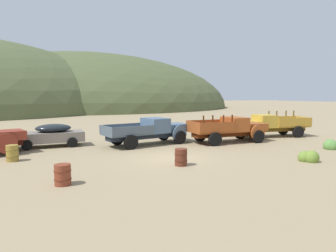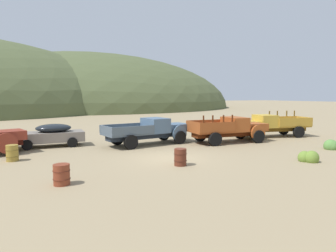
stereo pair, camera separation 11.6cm
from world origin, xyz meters
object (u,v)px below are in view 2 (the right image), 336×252
(oil_drum_foreground, at_px, (62,175))
(oil_drum_spare, at_px, (12,153))
(truck_oxide_orange, at_px, (233,129))
(oil_drum_by_truck, at_px, (180,157))
(truck_chalk_blue, at_px, (154,130))
(car_primer_gray, at_px, (47,135))
(truck_faded_yellow, at_px, (266,125))

(oil_drum_foreground, bearing_deg, oil_drum_spare, 108.23)
(truck_oxide_orange, distance_m, oil_drum_by_truck, 8.88)
(truck_chalk_blue, relative_size, oil_drum_by_truck, 7.78)
(car_primer_gray, height_order, oil_drum_foreground, car_primer_gray)
(car_primer_gray, distance_m, truck_chalk_blue, 7.42)
(car_primer_gray, height_order, truck_chalk_blue, truck_chalk_blue)
(oil_drum_by_truck, bearing_deg, car_primer_gray, 122.07)
(oil_drum_spare, bearing_deg, oil_drum_foreground, -71.77)
(truck_oxide_orange, xyz_separation_m, oil_drum_spare, (-14.95, -0.17, -0.56))
(car_primer_gray, bearing_deg, truck_oxide_orange, 165.58)
(car_primer_gray, height_order, truck_oxide_orange, truck_oxide_orange)
(car_primer_gray, xyz_separation_m, oil_drum_foreground, (-0.19, -9.77, -0.40))
(truck_faded_yellow, distance_m, oil_drum_foreground, 18.59)
(truck_faded_yellow, xyz_separation_m, oil_drum_spare, (-19.15, -1.15, -0.56))
(car_primer_gray, distance_m, oil_drum_spare, 4.57)
(truck_oxide_orange, xyz_separation_m, oil_drum_foreground, (-13.07, -5.88, -0.59))
(truck_oxide_orange, height_order, oil_drum_spare, truck_oxide_orange)
(truck_chalk_blue, distance_m, truck_oxide_orange, 6.04)
(truck_chalk_blue, xyz_separation_m, oil_drum_by_truck, (-1.52, -6.83, -0.56))
(oil_drum_foreground, bearing_deg, truck_chalk_blue, 46.39)
(truck_faded_yellow, bearing_deg, oil_drum_spare, 15.78)
(car_primer_gray, relative_size, oil_drum_spare, 5.50)
(truck_chalk_blue, distance_m, oil_drum_foreground, 10.61)
(truck_faded_yellow, relative_size, oil_drum_by_truck, 7.88)
(truck_chalk_blue, distance_m, truck_faded_yellow, 10.00)
(truck_oxide_orange, height_order, truck_faded_yellow, same)
(oil_drum_foreground, bearing_deg, truck_faded_yellow, 21.65)
(truck_faded_yellow, bearing_deg, oil_drum_by_truck, 40.00)
(car_primer_gray, distance_m, truck_oxide_orange, 13.45)
(truck_chalk_blue, xyz_separation_m, oil_drum_spare, (-9.19, -1.96, -0.56))
(truck_chalk_blue, bearing_deg, oil_drum_spare, -176.01)
(oil_drum_foreground, relative_size, oil_drum_by_truck, 0.96)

